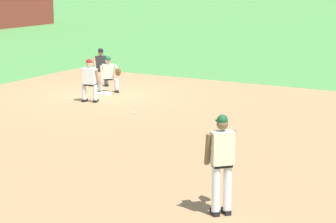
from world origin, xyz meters
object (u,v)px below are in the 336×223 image
Objects in this scene: pitcher at (222,158)px; umpire at (101,66)px; first_baseman at (109,73)px; first_base_bag at (105,94)px; baserunner at (89,79)px; baseball at (134,113)px.

pitcher is 13.80m from umpire.
umpire is at bearing 46.55° from first_baseman.
baserunner reaches higher than first_base_bag.
pitcher is at bearing -135.15° from first_base_bag.
first_baseman is 0.92× the size of baserunner.
baserunner is at bearing 69.54° from baseball.
baserunner is 3.03m from umpire.
first_baseman is (2.53, 2.64, 0.69)m from baseball.
first_base_bag is 3.36m from baseball.
first_baseman is at bearing -133.45° from umpire.
pitcher is 1.39× the size of first_baseman.
baserunner and umpire have the same top height.
umpire reaches higher than first_base_bag.
first_baseman is 1.72m from baserunner.
umpire is at bearing 27.93° from baserunner.
baserunner is (-1.30, -0.30, 0.75)m from first_base_bag.
first_base_bag is at bearing -170.88° from first_baseman.
umpire is (9.91, 9.60, -0.27)m from pitcher.
pitcher reaches higher than first_baseman.
first_baseman is 0.92× the size of umpire.
umpire is at bearing 46.35° from baseball.
baserunner is at bearing 48.54° from pitcher.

